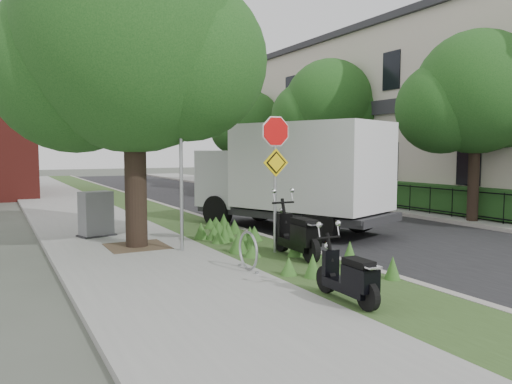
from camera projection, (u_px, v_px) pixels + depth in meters
ground at (340, 256)px, 11.53m from camera, size 120.00×120.00×0.00m
sidewalk_near at (79, 215)px, 18.33m from camera, size 3.50×60.00×0.12m
verge at (153, 211)px, 19.62m from camera, size 2.00×60.00×0.12m
kerb_near at (177, 210)px, 20.09m from camera, size 0.20×60.00×0.13m
road at (254, 207)px, 21.74m from camera, size 7.00×60.00×0.01m
kerb_far at (320, 201)px, 23.37m from camera, size 0.20×60.00×0.13m
footpath_far at (348, 200)px, 24.17m from camera, size 3.20×60.00×0.12m
street_tree_main at (129, 50)px, 11.74m from camera, size 6.21×5.54×7.66m
bare_post at (181, 165)px, 11.44m from camera, size 0.08×0.08×4.00m
bike_hoop at (248, 251)px, 9.70m from camera, size 0.06×0.78×0.77m
sign_assembly at (276, 156)px, 11.20m from camera, size 0.94×0.08×3.22m
fence_far at (332, 188)px, 23.65m from camera, size 0.04×24.00×1.00m
hedge_far at (344, 188)px, 23.98m from camera, size 1.00×24.00×1.10m
terrace_houses at (401, 117)px, 25.37m from camera, size 7.40×26.40×8.20m
far_tree_a at (474, 99)px, 16.24m from camera, size 4.60×4.10×6.22m
far_tree_b at (328, 109)px, 23.26m from camera, size 4.83×4.31×6.56m
far_tree_c at (249, 126)px, 30.33m from camera, size 4.37×3.89×5.93m
scooter_near at (300, 239)px, 10.70m from camera, size 0.44×1.86×0.89m
scooter_far at (353, 282)px, 7.53m from camera, size 0.32×1.50×0.71m
box_truck at (294, 172)px, 15.04m from camera, size 4.40×6.53×2.76m
utility_cabinet at (96, 215)px, 13.54m from camera, size 1.04×0.84×1.21m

